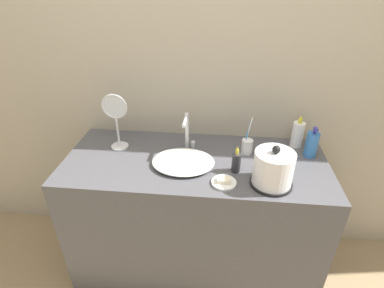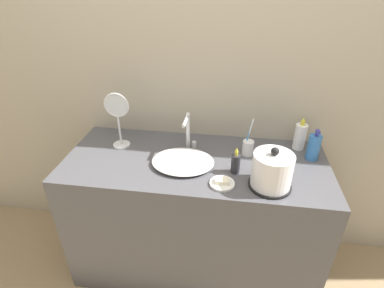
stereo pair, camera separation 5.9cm
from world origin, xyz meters
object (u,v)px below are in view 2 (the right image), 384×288
faucet (188,130)px  electric_kettle (272,172)px  toothbrush_cup (248,147)px  lotion_bottle (314,147)px  vanity_mirror (118,116)px  shampoo_bottle (300,136)px  mouthwash_bottle (236,163)px

faucet → electric_kettle: (0.43, -0.28, -0.04)m
faucet → toothbrush_cup: faucet is taller
lotion_bottle → toothbrush_cup: bearing=-178.9°
faucet → vanity_mirror: size_ratio=0.66×
shampoo_bottle → faucet: bearing=-170.8°
lotion_bottle → shampoo_bottle: size_ratio=0.92×
shampoo_bottle → electric_kettle: bearing=-116.2°
lotion_bottle → electric_kettle: bearing=-131.0°
mouthwash_bottle → shampoo_bottle: bearing=39.5°
vanity_mirror → faucet: bearing=2.6°
faucet → toothbrush_cup: 0.34m
electric_kettle → toothbrush_cup: 0.29m
electric_kettle → mouthwash_bottle: electric_kettle is taller
lotion_bottle → vanity_mirror: bearing=-179.2°
toothbrush_cup → vanity_mirror: vanity_mirror is taller
mouthwash_bottle → electric_kettle: bearing=-28.9°
lotion_bottle → shampoo_bottle: (-0.05, 0.10, 0.01)m
shampoo_bottle → vanity_mirror: 1.02m
lotion_bottle → mouthwash_bottle: bearing=-155.2°
toothbrush_cup → lotion_bottle: bearing=1.1°
faucet → toothbrush_cup: (0.33, -0.01, -0.08)m
electric_kettle → vanity_mirror: (-0.82, 0.26, 0.10)m
shampoo_bottle → vanity_mirror: (-1.01, -0.12, 0.11)m
vanity_mirror → shampoo_bottle: bearing=6.7°
faucet → mouthwash_bottle: size_ratio=1.47×
toothbrush_cup → mouthwash_bottle: bearing=-109.6°
faucet → shampoo_bottle: faucet is taller
lotion_bottle → shampoo_bottle: 0.12m
electric_kettle → mouthwash_bottle: size_ratio=1.46×
faucet → vanity_mirror: bearing=-177.4°
vanity_mirror → lotion_bottle: bearing=0.8°
faucet → electric_kettle: size_ratio=1.01×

